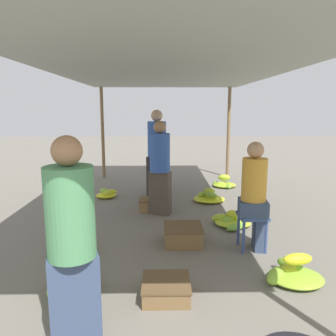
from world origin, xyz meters
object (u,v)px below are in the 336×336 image
(banana_pile_right_2, at_px, (210,198))
(shopper_walking_mid, at_px, (157,152))
(stool, at_px, (252,222))
(crate_mid, at_px, (150,204))
(vendor_seated, at_px, (255,194))
(shopper_walking_far, at_px, (160,166))
(banana_pile_left_0, at_px, (73,287))
(banana_pile_right_0, at_px, (232,221))
(banana_pile_right_3, at_px, (224,184))
(banana_pile_left_2, at_px, (108,194))
(crate_near, at_px, (166,289))
(crate_far, at_px, (183,235))
(banana_pile_right_1, at_px, (292,273))
(banana_pile_left_1, at_px, (77,245))
(vendor_foreground, at_px, (72,244))

(banana_pile_right_2, bearing_deg, shopper_walking_mid, 155.20)
(stool, distance_m, crate_mid, 2.12)
(vendor_seated, bearing_deg, shopper_walking_far, 129.22)
(crate_mid, bearing_deg, banana_pile_left_0, -103.54)
(banana_pile_right_0, height_order, banana_pile_right_2, banana_pile_right_2)
(banana_pile_right_3, bearing_deg, banana_pile_left_2, -161.56)
(banana_pile_right_2, height_order, crate_near, banana_pile_right_2)
(crate_mid, xyz_separation_m, crate_far, (0.48, -1.44, 0.02))
(vendor_seated, height_order, crate_far, vendor_seated)
(banana_pile_left_0, distance_m, crate_mid, 2.70)
(crate_far, height_order, shopper_walking_mid, shopper_walking_mid)
(banana_pile_left_2, relative_size, crate_far, 0.92)
(stool, xyz_separation_m, shopper_walking_mid, (-1.21, 2.60, 0.53))
(shopper_walking_mid, bearing_deg, banana_pile_left_2, -173.13)
(crate_near, bearing_deg, banana_pile_right_0, 61.88)
(stool, bearing_deg, banana_pile_right_1, -75.39)
(banana_pile_right_3, distance_m, shopper_walking_mid, 1.85)
(banana_pile_right_0, distance_m, banana_pile_right_3, 2.48)
(stool, bearing_deg, crate_near, -135.82)
(banana_pile_left_1, relative_size, banana_pile_left_2, 1.00)
(vendor_foreground, bearing_deg, crate_near, 45.42)
(vendor_foreground, height_order, crate_mid, vendor_foreground)
(banana_pile_right_0, height_order, shopper_walking_far, shopper_walking_far)
(banana_pile_right_1, xyz_separation_m, banana_pile_right_2, (-0.42, 2.92, -0.01))
(banana_pile_left_2, bearing_deg, stool, -48.48)
(crate_far, xyz_separation_m, shopper_walking_mid, (-0.37, 2.40, 0.78))
(vendor_seated, distance_m, banana_pile_right_3, 3.37)
(crate_near, bearing_deg, banana_pile_right_2, 74.78)
(banana_pile_left_1, relative_size, shopper_walking_far, 0.30)
(crate_near, distance_m, crate_far, 1.27)
(stool, relative_size, shopper_walking_far, 0.29)
(banana_pile_left_2, xyz_separation_m, banana_pile_right_0, (2.13, -1.63, 0.00))
(banana_pile_right_1, height_order, shopper_walking_mid, shopper_walking_mid)
(crate_near, distance_m, shopper_walking_far, 2.59)
(banana_pile_left_0, xyz_separation_m, shopper_walking_far, (0.80, 2.43, 0.73))
(stool, height_order, crate_far, stool)
(banana_pile_right_1, xyz_separation_m, crate_far, (-1.05, 0.98, 0.03))
(vendor_foreground, height_order, crate_near, vendor_foreground)
(crate_mid, bearing_deg, shopper_walking_far, -49.62)
(banana_pile_right_0, bearing_deg, crate_far, -140.08)
(banana_pile_right_0, distance_m, crate_near, 2.14)
(crate_mid, distance_m, shopper_walking_mid, 1.25)
(banana_pile_right_0, height_order, crate_far, crate_far)
(vendor_seated, height_order, banana_pile_right_3, vendor_seated)
(shopper_walking_far, bearing_deg, crate_near, -88.37)
(banana_pile_right_3, xyz_separation_m, shopper_walking_far, (-1.43, -1.87, 0.73))
(vendor_foreground, bearing_deg, crate_mid, 82.98)
(banana_pile_right_2, bearing_deg, banana_pile_left_2, 170.12)
(vendor_seated, xyz_separation_m, crate_near, (-1.10, -1.05, -0.63))
(banana_pile_left_0, xyz_separation_m, crate_far, (1.11, 1.19, 0.04))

